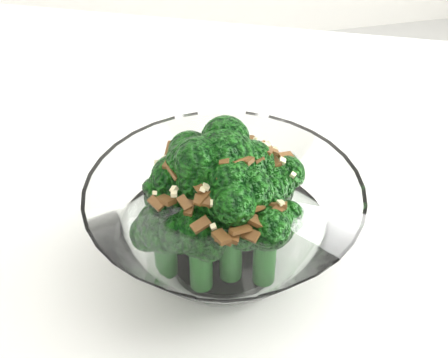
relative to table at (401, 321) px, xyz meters
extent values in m
cube|color=white|center=(0.00, 0.00, 0.05)|extent=(1.42, 1.20, 0.04)
cylinder|color=white|center=(-0.37, 0.52, -0.33)|extent=(0.04, 0.04, 0.71)
cylinder|color=white|center=(-0.15, 0.04, 0.07)|extent=(0.09, 0.09, 0.01)
cylinder|color=#195A17|center=(-0.13, 0.00, 0.10)|extent=(0.02, 0.02, 0.05)
sphere|color=#155810|center=(-0.13, 0.00, 0.14)|extent=(0.04, 0.04, 0.04)
cylinder|color=#195A17|center=(-0.11, 0.07, 0.10)|extent=(0.02, 0.02, 0.04)
sphere|color=#155810|center=(-0.11, 0.07, 0.13)|extent=(0.04, 0.04, 0.04)
cylinder|color=#195A17|center=(-0.20, 0.03, 0.10)|extent=(0.02, 0.02, 0.04)
sphere|color=#155810|center=(-0.20, 0.03, 0.13)|extent=(0.04, 0.04, 0.04)
cylinder|color=#195A17|center=(-0.17, 0.01, 0.10)|extent=(0.02, 0.02, 0.05)
sphere|color=#155810|center=(-0.17, 0.01, 0.14)|extent=(0.04, 0.04, 0.04)
cylinder|color=#195A17|center=(-0.12, 0.04, 0.11)|extent=(0.02, 0.02, 0.06)
sphere|color=#155810|center=(-0.12, 0.04, 0.14)|extent=(0.04, 0.04, 0.04)
cylinder|color=#195A17|center=(-0.17, 0.05, 0.11)|extent=(0.02, 0.02, 0.07)
sphere|color=#155810|center=(-0.17, 0.05, 0.16)|extent=(0.05, 0.05, 0.05)
cylinder|color=#195A17|center=(-0.18, 0.05, 0.10)|extent=(0.02, 0.02, 0.05)
sphere|color=#155810|center=(-0.18, 0.05, 0.14)|extent=(0.04, 0.04, 0.04)
cylinder|color=#195A17|center=(-0.15, 0.01, 0.11)|extent=(0.02, 0.02, 0.07)
sphere|color=#155810|center=(-0.15, 0.01, 0.16)|extent=(0.04, 0.04, 0.04)
cylinder|color=#195A17|center=(-0.15, 0.08, 0.10)|extent=(0.02, 0.02, 0.04)
sphere|color=#155810|center=(-0.15, 0.08, 0.13)|extent=(0.04, 0.04, 0.04)
cylinder|color=#195A17|center=(-0.15, 0.04, 0.12)|extent=(0.02, 0.02, 0.08)
sphere|color=#155810|center=(-0.15, 0.04, 0.17)|extent=(0.05, 0.05, 0.05)
cube|color=brown|center=(-0.18, -0.01, 0.16)|extent=(0.02, 0.01, 0.01)
cube|color=brown|center=(-0.16, -0.02, 0.15)|extent=(0.01, 0.01, 0.01)
cube|color=brown|center=(-0.16, -0.02, 0.15)|extent=(0.01, 0.01, 0.01)
cube|color=brown|center=(-0.20, 0.02, 0.16)|extent=(0.01, 0.02, 0.01)
cube|color=brown|center=(-0.11, 0.05, 0.17)|extent=(0.01, 0.01, 0.01)
cube|color=brown|center=(-0.18, 0.05, 0.18)|extent=(0.02, 0.01, 0.00)
cube|color=brown|center=(-0.16, 0.09, 0.16)|extent=(0.02, 0.02, 0.01)
cube|color=brown|center=(-0.16, 0.09, 0.16)|extent=(0.02, 0.01, 0.01)
cube|color=brown|center=(-0.16, 0.00, 0.17)|extent=(0.01, 0.01, 0.01)
cube|color=brown|center=(-0.15, 0.01, 0.18)|extent=(0.02, 0.01, 0.01)
cube|color=brown|center=(-0.14, 0.02, 0.18)|extent=(0.02, 0.02, 0.01)
cube|color=brown|center=(-0.17, 0.02, 0.17)|extent=(0.01, 0.01, 0.00)
cube|color=brown|center=(-0.18, 0.01, 0.17)|extent=(0.01, 0.01, 0.01)
cube|color=brown|center=(-0.17, 0.01, 0.17)|extent=(0.01, 0.01, 0.01)
cube|color=brown|center=(-0.15, -0.02, 0.16)|extent=(0.02, 0.01, 0.01)
cube|color=brown|center=(-0.10, 0.05, 0.15)|extent=(0.01, 0.02, 0.01)
cube|color=brown|center=(-0.20, 0.02, 0.16)|extent=(0.01, 0.01, 0.01)
cube|color=brown|center=(-0.16, -0.02, 0.15)|extent=(0.01, 0.02, 0.00)
cube|color=brown|center=(-0.15, 0.01, 0.17)|extent=(0.01, 0.01, 0.00)
cube|color=brown|center=(-0.15, 0.05, 0.19)|extent=(0.01, 0.01, 0.01)
cube|color=brown|center=(-0.19, 0.04, 0.17)|extent=(0.01, 0.02, 0.01)
cube|color=brown|center=(-0.17, 0.01, 0.17)|extent=(0.01, 0.01, 0.01)
cube|color=brown|center=(-0.14, 0.00, 0.16)|extent=(0.01, 0.01, 0.01)
cube|color=brown|center=(-0.16, 0.07, 0.17)|extent=(0.02, 0.02, 0.01)
cube|color=brown|center=(-0.18, 0.08, 0.16)|extent=(0.01, 0.02, 0.01)
cube|color=brown|center=(-0.11, 0.07, 0.16)|extent=(0.01, 0.01, 0.01)
cube|color=brown|center=(-0.15, 0.02, 0.19)|extent=(0.01, 0.01, 0.00)
cube|color=brown|center=(-0.19, 0.05, 0.17)|extent=(0.01, 0.01, 0.00)
cube|color=brown|center=(-0.12, 0.00, 0.16)|extent=(0.02, 0.01, 0.01)
cube|color=brown|center=(-0.12, 0.04, 0.18)|extent=(0.02, 0.01, 0.01)
cube|color=brown|center=(-0.14, 0.09, 0.16)|extent=(0.01, 0.02, 0.01)
cube|color=brown|center=(-0.14, -0.02, 0.15)|extent=(0.01, 0.01, 0.01)
cube|color=brown|center=(-0.18, 0.01, 0.16)|extent=(0.01, 0.01, 0.01)
cube|color=brown|center=(-0.14, 0.09, 0.16)|extent=(0.02, 0.01, 0.01)
cube|color=brown|center=(-0.14, -0.01, 0.16)|extent=(0.02, 0.01, 0.01)
cube|color=brown|center=(-0.17, 0.05, 0.18)|extent=(0.01, 0.02, 0.01)
cube|color=brown|center=(-0.14, 0.07, 0.17)|extent=(0.01, 0.01, 0.01)
cube|color=brown|center=(-0.14, 0.05, 0.18)|extent=(0.01, 0.01, 0.01)
cube|color=brown|center=(-0.14, 0.07, 0.17)|extent=(0.01, 0.01, 0.01)
cube|color=brown|center=(-0.14, 0.02, 0.19)|extent=(0.02, 0.02, 0.01)
cube|color=brown|center=(-0.17, 0.09, 0.15)|extent=(0.01, 0.01, 0.01)
cube|color=brown|center=(-0.12, 0.09, 0.15)|extent=(0.01, 0.01, 0.00)
cube|color=brown|center=(-0.12, 0.00, 0.16)|extent=(0.02, 0.01, 0.01)
cube|color=brown|center=(-0.17, 0.05, 0.18)|extent=(0.01, 0.01, 0.01)
cube|color=brown|center=(-0.11, 0.04, 0.17)|extent=(0.01, 0.01, 0.00)
cube|color=brown|center=(-0.13, 0.03, 0.18)|extent=(0.01, 0.02, 0.01)
cube|color=brown|center=(-0.10, 0.05, 0.16)|extent=(0.02, 0.01, 0.01)
cube|color=brown|center=(-0.15, 0.10, 0.15)|extent=(0.01, 0.01, 0.01)
cube|color=beige|center=(-0.17, 0.01, 0.17)|extent=(0.01, 0.01, 0.01)
cube|color=beige|center=(-0.20, 0.07, 0.16)|extent=(0.01, 0.01, 0.00)
cube|color=beige|center=(-0.14, 0.08, 0.17)|extent=(0.00, 0.00, 0.00)
cube|color=beige|center=(-0.19, 0.02, 0.17)|extent=(0.01, 0.01, 0.01)
cube|color=beige|center=(-0.19, 0.06, 0.17)|extent=(0.00, 0.00, 0.00)
cube|color=beige|center=(-0.17, 0.00, 0.17)|extent=(0.01, 0.01, 0.00)
cube|color=beige|center=(-0.15, 0.00, 0.17)|extent=(0.01, 0.01, 0.01)
cube|color=beige|center=(-0.20, 0.03, 0.16)|extent=(0.00, 0.00, 0.00)
cube|color=beige|center=(-0.18, 0.07, 0.16)|extent=(0.01, 0.01, 0.01)
cube|color=beige|center=(-0.12, 0.05, 0.17)|extent=(0.01, 0.01, 0.00)
cube|color=beige|center=(-0.17, 0.01, 0.17)|extent=(0.01, 0.01, 0.00)
cube|color=beige|center=(-0.11, 0.08, 0.15)|extent=(0.00, 0.01, 0.00)
cube|color=beige|center=(-0.11, 0.06, 0.16)|extent=(0.00, 0.01, 0.00)
cube|color=beige|center=(-0.19, 0.02, 0.17)|extent=(0.01, 0.01, 0.00)
cube|color=beige|center=(-0.16, 0.06, 0.18)|extent=(0.01, 0.01, 0.01)
cube|color=beige|center=(-0.12, 0.00, 0.16)|extent=(0.00, 0.01, 0.00)
cube|color=beige|center=(-0.18, 0.09, 0.16)|extent=(0.01, 0.01, 0.00)
cube|color=beige|center=(-0.15, 0.08, 0.17)|extent=(0.01, 0.01, 0.00)
cube|color=beige|center=(-0.17, -0.01, 0.16)|extent=(0.00, 0.00, 0.00)
cube|color=beige|center=(-0.12, 0.05, 0.18)|extent=(0.00, 0.00, 0.00)
cube|color=beige|center=(-0.15, 0.03, 0.19)|extent=(0.01, 0.01, 0.01)
cube|color=beige|center=(-0.10, 0.03, 0.16)|extent=(0.01, 0.01, 0.00)
cube|color=beige|center=(-0.17, 0.03, 0.18)|extent=(0.01, 0.01, 0.01)
cube|color=beige|center=(-0.18, 0.03, 0.18)|extent=(0.00, 0.00, 0.01)
cube|color=beige|center=(-0.11, 0.07, 0.16)|extent=(0.01, 0.01, 0.01)
cube|color=beige|center=(-0.17, 0.09, 0.16)|extent=(0.00, 0.00, 0.00)
cube|color=beige|center=(-0.12, 0.00, 0.16)|extent=(0.00, 0.00, 0.00)
cube|color=beige|center=(-0.12, 0.06, 0.16)|extent=(0.01, 0.01, 0.01)
cube|color=beige|center=(-0.19, 0.07, 0.16)|extent=(0.01, 0.01, 0.00)
cube|color=beige|center=(-0.11, 0.04, 0.17)|extent=(0.01, 0.01, 0.01)
cube|color=beige|center=(-0.14, 0.07, 0.18)|extent=(0.01, 0.01, 0.00)
cube|color=beige|center=(-0.16, 0.08, 0.16)|extent=(0.00, 0.01, 0.00)
camera|label=1|loc=(-0.23, -0.34, 0.48)|focal=55.00mm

